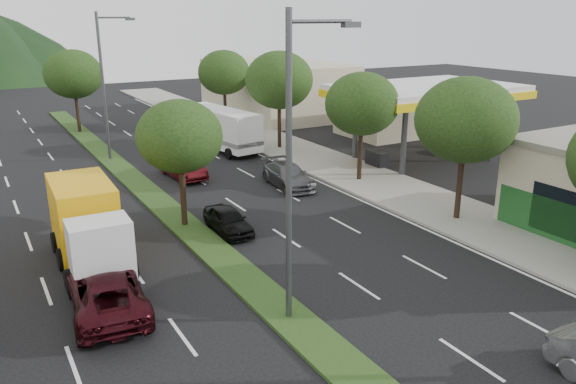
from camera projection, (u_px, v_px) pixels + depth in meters
sidewalk_right at (321, 161)px, 38.90m from camera, size 5.00×90.00×0.15m
median at (129, 176)px, 35.40m from camera, size 1.60×56.00×0.12m
gas_canopy at (426, 94)px, 38.16m from camera, size 12.20×8.20×5.25m
bldg_right_far at (276, 88)px, 57.15m from camera, size 10.00×16.00×5.20m
tree_r_b at (466, 120)px, 26.45m from camera, size 4.80×4.80×6.94m
tree_r_c at (362, 104)px, 33.13m from camera, size 4.40×4.40×6.48m
tree_r_d at (279, 80)px, 41.24m from camera, size 5.00×5.00×7.17m
tree_r_e at (224, 73)px, 49.57m from camera, size 4.60×4.60×6.71m
tree_med_near at (180, 137)px, 25.83m from camera, size 4.00×4.00×6.02m
tree_med_far at (73, 74)px, 47.09m from camera, size 4.80×4.80×6.94m
streetlight_near at (295, 157)px, 17.34m from camera, size 2.60×0.25×10.00m
streetlight_mid at (106, 80)px, 37.95m from camera, size 2.60×0.25×10.00m
suv_maroon at (107, 293)px, 19.14m from camera, size 2.92×5.41×1.44m
car_queue_a at (228, 220)px, 26.25m from camera, size 1.49×3.57×1.21m
car_queue_b at (288, 175)px, 33.30m from camera, size 2.36×4.86×1.36m
car_queue_c at (182, 166)px, 35.12m from camera, size 1.89×4.52×1.45m
car_queue_d at (195, 133)px, 45.64m from camera, size 2.58×4.64×1.23m
car_queue_e at (173, 150)px, 39.82m from camera, size 1.87×3.71×1.21m
box_truck at (87, 227)px, 22.88m from camera, size 2.78×6.66×3.24m
motorhome at (220, 128)px, 42.08m from camera, size 3.47×8.27×3.08m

